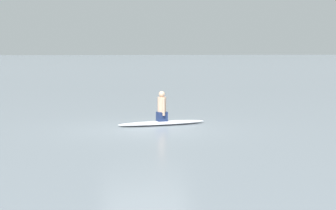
{
  "coord_description": "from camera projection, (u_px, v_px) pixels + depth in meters",
  "views": [
    {
      "loc": [
        1.58,
        16.69,
        2.33
      ],
      "look_at": [
        -0.8,
        -1.13,
        0.59
      ],
      "focal_mm": 62.5,
      "sensor_mm": 36.0,
      "label": 1
    }
  ],
  "objects": [
    {
      "name": "person_paddler",
      "position": [
        162.0,
        107.0,
        17.88
      ],
      "size": [
        0.35,
        0.4,
        0.92
      ],
      "rotation": [
        0.0,
        0.0,
        0.25
      ],
      "color": "navy",
      "rests_on": "surfboard"
    },
    {
      "name": "ground_plane",
      "position": [
        146.0,
        129.0,
        16.9
      ],
      "size": [
        400.0,
        400.0,
        0.0
      ],
      "primitive_type": "plane",
      "color": "gray"
    },
    {
      "name": "surfboard",
      "position": [
        162.0,
        123.0,
        17.92
      ],
      "size": [
        2.89,
        1.29,
        0.12
      ],
      "primitive_type": "ellipsoid",
      "rotation": [
        0.0,
        0.0,
        0.25
      ],
      "color": "white",
      "rests_on": "ground"
    }
  ]
}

